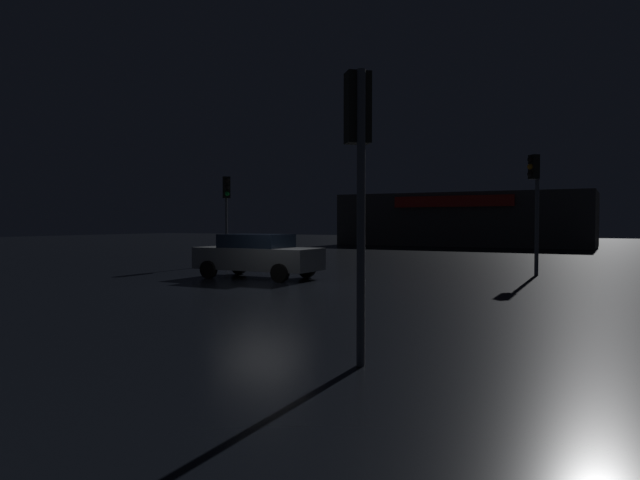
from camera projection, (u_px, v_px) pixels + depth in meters
The scene contains 6 objects.
ground_plane at pixel (263, 286), 16.97m from camera, with size 120.00×120.00×0.00m, color black.
store_building at pixel (465, 220), 46.74m from camera, with size 19.75×8.09×4.23m.
traffic_signal_main at pixel (535, 190), 20.08m from camera, with size 0.42×0.42×4.30m.
traffic_signal_opposite at pixel (226, 198), 25.31m from camera, with size 0.42×0.42×3.95m.
traffic_signal_cross_right at pixel (358, 144), 7.58m from camera, with size 0.41×0.43×3.93m.
car_near at pixel (258, 255), 19.36m from camera, with size 4.34×1.98×1.50m.
Camera 1 is at (9.48, -14.12, 1.92)m, focal length 31.75 mm.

